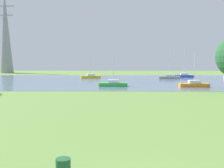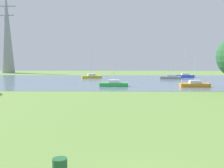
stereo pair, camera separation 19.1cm
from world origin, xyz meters
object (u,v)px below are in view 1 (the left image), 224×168
object	(u,v)px
sailboat_green	(113,84)
sailboat_gray	(170,77)
sailboat_yellow	(91,76)
sailboat_orange	(194,84)
sailboat_blue	(184,76)
electricity_pylon	(6,31)

from	to	relation	value
sailboat_green	sailboat_gray	xyz separation A→B (m)	(13.16, 17.99, 0.02)
sailboat_green	sailboat_yellow	bearing A→B (deg)	105.73
sailboat_green	sailboat_orange	bearing A→B (deg)	-3.36
sailboat_yellow	sailboat_blue	size ratio (longest dim) A/B	1.02
sailboat_blue	sailboat_gray	bearing A→B (deg)	-132.34
sailboat_blue	electricity_pylon	size ratio (longest dim) A/B	0.26
sailboat_yellow	sailboat_blue	bearing A→B (deg)	7.01
sailboat_gray	electricity_pylon	bearing A→B (deg)	150.73
sailboat_yellow	sailboat_blue	xyz separation A→B (m)	(23.63, 2.90, -0.00)
sailboat_yellow	sailboat_green	bearing A→B (deg)	-74.27
sailboat_green	electricity_pylon	size ratio (longest dim) A/B	0.19
electricity_pylon	sailboat_gray	bearing A→B (deg)	-29.27
sailboat_orange	electricity_pylon	size ratio (longest dim) A/B	0.20
sailboat_green	sailboat_blue	world-z (taller)	sailboat_blue
sailboat_yellow	electricity_pylon	distance (m)	42.69
sailboat_orange	electricity_pylon	world-z (taller)	electricity_pylon
sailboat_green	sailboat_yellow	size ratio (longest dim) A/B	0.72
sailboat_yellow	sailboat_gray	distance (m)	19.02
sailboat_orange	electricity_pylon	bearing A→B (deg)	137.06
electricity_pylon	sailboat_blue	bearing A→B (deg)	-22.63
sailboat_orange	sailboat_yellow	bearing A→B (deg)	132.25
sailboat_gray	electricity_pylon	distance (m)	59.00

